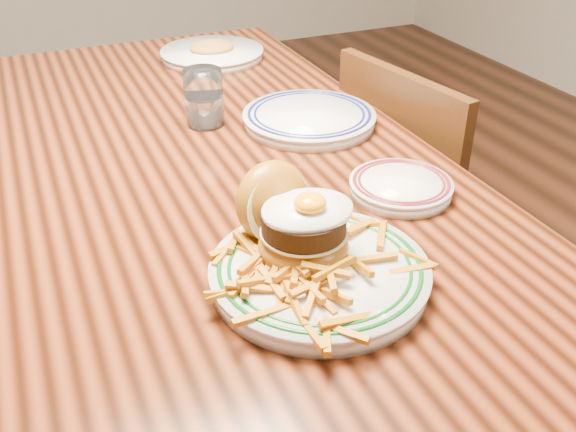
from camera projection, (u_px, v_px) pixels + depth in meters
name	position (u px, v px, depth m)	size (l,w,h in m)	color
floor	(224.00, 428.00, 1.60)	(6.00, 6.00, 0.00)	black
table	(206.00, 199.00, 1.25)	(0.85, 1.60, 0.75)	black
chair_right	(423.00, 218.00, 1.59)	(0.45, 0.45, 0.85)	#371C0B
main_plate	(312.00, 253.00, 0.87)	(0.30, 0.32, 0.15)	silver
side_plate	(401.00, 186.00, 1.08)	(0.17, 0.17, 0.03)	silver
rear_plate	(309.00, 117.00, 1.33)	(0.28, 0.28, 0.03)	silver
water_glass	(204.00, 101.00, 1.31)	(0.08, 0.08, 0.12)	white
far_plate	(212.00, 53.00, 1.70)	(0.27, 0.27, 0.05)	silver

